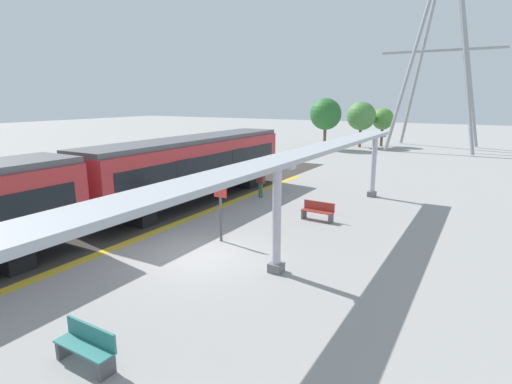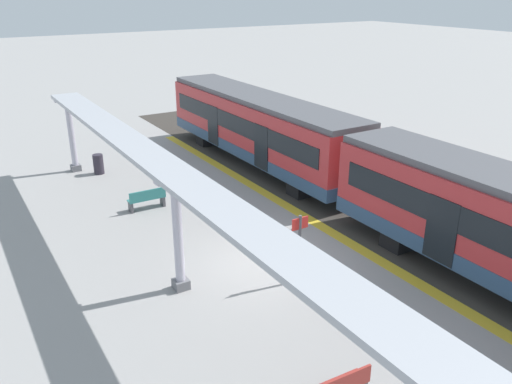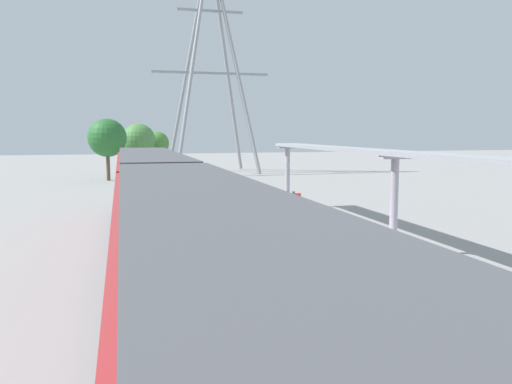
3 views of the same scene
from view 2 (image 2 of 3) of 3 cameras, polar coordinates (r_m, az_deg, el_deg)
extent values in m
plane|color=#969492|center=(17.27, 0.94, -7.52)|extent=(176.00, 176.00, 0.00)
cube|color=gold|center=(19.01, 9.21, -4.92)|extent=(0.48, 31.30, 0.01)
cube|color=#38332D|center=(20.16, 13.20, -3.62)|extent=(3.20, 43.30, 0.01)
cube|color=#B72D30|center=(25.82, 0.26, 7.15)|extent=(2.60, 14.03, 2.60)
cube|color=navy|center=(26.09, 0.26, 4.98)|extent=(2.63, 14.05, 0.55)
cube|color=#515156|center=(25.50, 0.27, 10.24)|extent=(2.39, 14.03, 0.24)
cube|color=black|center=(25.09, -2.30, 7.44)|extent=(0.03, 12.91, 0.84)
cube|color=black|center=(27.23, -4.74, 7.31)|extent=(0.04, 1.10, 2.00)
cube|color=black|center=(23.30, 0.55, 4.90)|extent=(0.04, 1.10, 2.00)
cube|color=black|center=(22.80, 6.23, 0.74)|extent=(2.21, 0.90, 0.64)
cube|color=black|center=(30.01, -4.30, 5.98)|extent=(2.21, 0.90, 0.64)
cube|color=black|center=(16.33, 19.54, -4.03)|extent=(0.04, 1.10, 2.00)
cube|color=black|center=(19.05, 16.64, -4.47)|extent=(2.21, 0.90, 0.64)
cube|color=slate|center=(26.85, -19.07, 2.53)|extent=(0.44, 0.44, 0.30)
cylinder|color=#B5B1C1|center=(26.37, -19.53, 6.03)|extent=(0.28, 0.28, 3.12)
cube|color=#B5B1C1|center=(26.02, -19.97, 9.45)|extent=(1.10, 0.36, 0.12)
cube|color=slate|center=(15.91, -8.20, -9.91)|extent=(0.44, 0.44, 0.30)
cylinder|color=#B5B1C1|center=(15.09, -8.54, -4.37)|extent=(0.28, 0.28, 3.12)
cube|color=#B5B1C1|center=(14.46, -8.89, 1.40)|extent=(1.10, 0.36, 0.12)
cube|color=#A8AAB2|center=(14.64, -9.32, 2.20)|extent=(1.20, 25.18, 0.16)
cube|color=#2D7875|center=(21.41, -11.87, -0.69)|extent=(1.51, 0.47, 0.04)
cube|color=#2D7875|center=(21.16, -11.75, -0.31)|extent=(1.50, 0.09, 0.40)
cube|color=#4C4C51|center=(21.32, -13.52, -1.61)|extent=(0.11, 0.40, 0.42)
cube|color=#4C4C51|center=(21.70, -10.16, -0.91)|extent=(0.11, 0.40, 0.42)
cube|color=#9E2F28|center=(11.78, 9.39, -19.96)|extent=(1.50, 0.13, 0.40)
cube|color=#4C4C51|center=(12.51, 11.27, -19.89)|extent=(0.12, 0.40, 0.42)
cylinder|color=#2C2832|center=(25.99, -16.83, 2.93)|extent=(0.48, 0.48, 0.95)
cylinder|color=#4C4C51|center=(15.68, 4.74, -6.25)|extent=(0.10, 0.10, 2.20)
cube|color=red|center=(15.30, 4.83, -3.44)|extent=(0.56, 0.04, 0.36)
camera|label=1|loc=(23.67, -33.10, 11.13)|focal=28.48mm
camera|label=3|loc=(32.28, -5.11, 14.38)|focal=36.06mm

